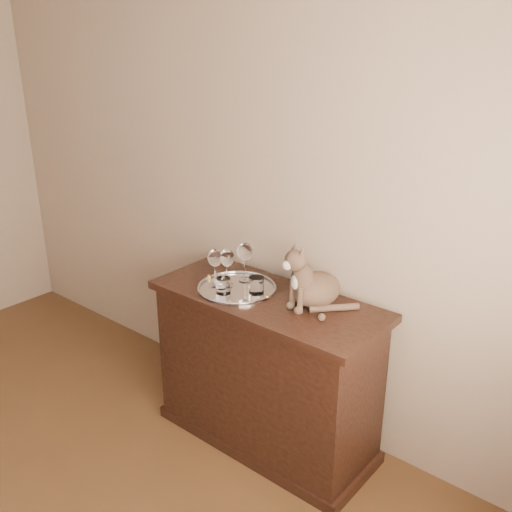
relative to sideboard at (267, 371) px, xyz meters
The scene contains 9 objects.
wall_back 1.15m from the sideboard, 152.68° to the left, with size 4.00×0.10×2.70m, color tan.
sideboard is the anchor object (origin of this frame).
tray 0.46m from the sideboard, behind, with size 0.40×0.40×0.01m, color silver.
wine_glass_b 0.58m from the sideboard, 160.92° to the left, with size 0.08×0.08×0.21m, color silver, non-canonical shape.
wine_glass_c 0.60m from the sideboard, 166.10° to the right, with size 0.07×0.07×0.19m, color white, non-canonical shape.
wine_glass_d 0.58m from the sideboard, behind, with size 0.08×0.08×0.20m, color white, non-canonical shape.
tumbler_b 0.52m from the sideboard, 147.16° to the right, with size 0.07×0.07×0.08m, color silver.
tumbler_c 0.48m from the sideboard, 167.22° to the right, with size 0.08×0.08×0.09m, color white.
cat 0.64m from the sideboard, 19.59° to the left, with size 0.32×0.30×0.32m, color brown, non-canonical shape.
Camera 1 is at (2.17, -0.05, 2.06)m, focal length 40.00 mm.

